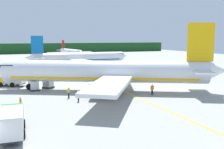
# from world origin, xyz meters

# --- Properties ---
(distant_treeline) EXTENTS (216.00, 6.00, 6.12)m
(distant_treeline) POSITION_xyz_m (0.00, 144.73, 3.06)
(distant_treeline) COLOR #19471E
(distant_treeline) RESTS_ON ground
(airliner_foreground) EXTENTS (38.52, 32.56, 11.90)m
(airliner_foreground) POSITION_xyz_m (18.46, 20.63, 3.39)
(airliner_foreground) COLOR white
(airliner_foreground) RESTS_ON ground
(airliner_mid_apron) EXTENTS (35.14, 29.26, 10.04)m
(airliner_mid_apron) POSITION_xyz_m (25.05, 63.21, 2.86)
(airliner_mid_apron) COLOR white
(airliner_mid_apron) RESTS_ON ground
(airliner_far_taxiway) EXTENTS (23.85, 28.80, 8.22)m
(airliner_far_taxiway) POSITION_xyz_m (33.89, 112.41, 2.34)
(airliner_far_taxiway) COLOR white
(airliner_far_taxiway) RESTS_ON ground
(service_truck_fuel) EXTENTS (5.81, 4.64, 2.82)m
(service_truck_fuel) POSITION_xyz_m (2.87, 32.42, 1.56)
(service_truck_fuel) COLOR yellow
(service_truck_fuel) RESTS_ON ground
(service_truck_catering) EXTENTS (2.75, 6.62, 2.67)m
(service_truck_catering) POSITION_xyz_m (2.17, 3.90, 1.51)
(service_truck_catering) COLOR #338C3F
(service_truck_catering) RESTS_ON ground
(cargo_container_near) EXTENTS (1.62, 1.62, 1.88)m
(cargo_container_near) POSITION_xyz_m (6.61, 25.77, 0.89)
(cargo_container_near) COLOR #333338
(cargo_container_near) RESTS_ON ground
(cargo_container_mid) EXTENTS (2.39, 2.39, 2.02)m
(cargo_container_mid) POSITION_xyz_m (9.30, 27.34, 0.96)
(cargo_container_mid) COLOR #333338
(cargo_container_mid) RESTS_ON ground
(crew_marshaller) EXTENTS (0.30, 0.62, 1.68)m
(crew_marshaller) POSITION_xyz_m (11.77, 15.08, 0.99)
(crew_marshaller) COLOR #191E33
(crew_marshaller) RESTS_ON ground
(crew_loader_left) EXTENTS (0.48, 0.48, 1.69)m
(crew_loader_left) POSITION_xyz_m (10.98, 17.93, 0.99)
(crew_loader_left) COLOR #191E33
(crew_loader_left) RESTS_ON ground
(crew_loader_right) EXTENTS (0.26, 0.63, 1.72)m
(crew_loader_right) POSITION_xyz_m (3.53, 13.34, 1.01)
(crew_loader_right) COLOR #191E33
(crew_loader_right) RESTS_ON ground
(crew_supervisor) EXTENTS (0.63, 0.23, 1.75)m
(crew_supervisor) POSITION_xyz_m (24.29, 14.80, 1.03)
(crew_supervisor) COLOR #191E33
(crew_supervisor) RESTS_ON ground
(apron_guide_line) EXTENTS (0.30, 60.00, 0.01)m
(apron_guide_line) POSITION_xyz_m (21.15, 15.89, 0.01)
(apron_guide_line) COLOR yellow
(apron_guide_line) RESTS_ON ground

